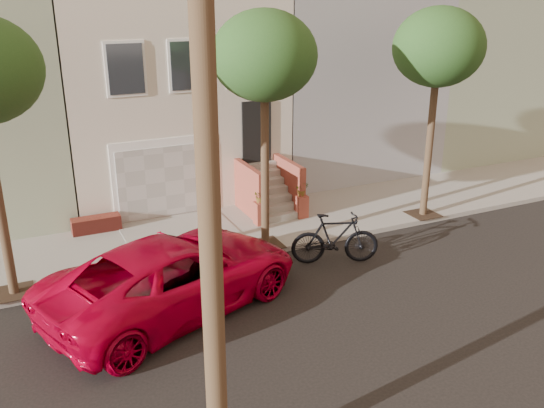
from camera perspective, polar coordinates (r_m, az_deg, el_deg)
name	(u,v)px	position (r m, az deg, el deg)	size (l,w,h in m)	color
ground	(298,325)	(12.96, 2.56, -11.73)	(90.00, 90.00, 0.00)	black
sidewalk	(214,234)	(17.30, -5.68, -2.96)	(40.00, 3.70, 0.15)	#99978B
house_row	(155,85)	(21.76, -11.34, 11.34)	(33.10, 11.70, 7.00)	#BCB4A1
tree_mid	(264,57)	(15.03, -0.74, 14.11)	(2.70, 2.57, 6.30)	#2D2116
tree_right	(439,49)	(18.01, 15.94, 14.38)	(2.70, 2.57, 6.30)	#2D2116
pickup_truck	(174,275)	(13.35, -9.55, -6.84)	(2.80, 6.07, 1.69)	#B30022
motorcycle	(335,238)	(15.47, 6.17, -3.36)	(0.66, 2.32, 1.40)	black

